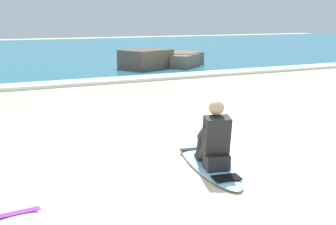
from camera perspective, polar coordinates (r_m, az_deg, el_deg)
The scene contains 6 objects.
ground_plane at distance 6.26m, azimuth 3.80°, elevation -6.85°, with size 80.00×80.00×0.00m, color beige.
sea at distance 27.22m, azimuth -20.08°, elevation 7.65°, with size 80.00×28.00×0.10m, color teal.
breaking_foam at distance 13.76m, azimuth -13.50°, elevation 3.85°, with size 80.00×0.90×0.11m, color white.
surfboard_main at distance 6.16m, azimuth 5.41°, elevation -6.85°, with size 0.91×2.18×0.08m.
surfer_seated at distance 5.85m, azimuth 6.31°, elevation -3.80°, with size 0.51×0.76×0.95m.
rock_outcrop_distant at distance 17.71m, azimuth -0.33°, elevation 7.09°, with size 4.00×2.73×0.84m.
Camera 1 is at (-2.97, -5.10, 2.09)m, focal length 45.06 mm.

